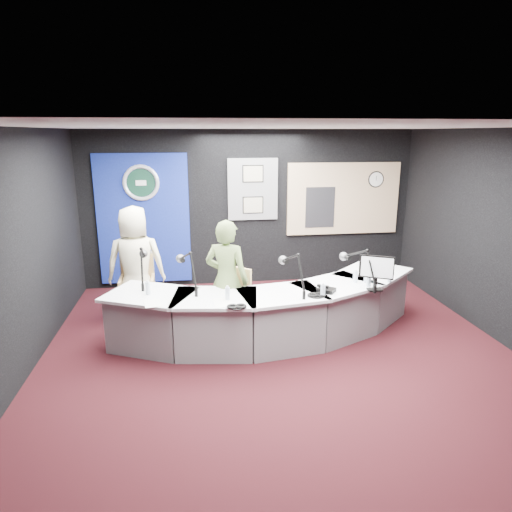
{
  "coord_description": "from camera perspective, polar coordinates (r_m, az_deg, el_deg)",
  "views": [
    {
      "loc": [
        -1.05,
        -5.17,
        2.74
      ],
      "look_at": [
        -0.2,
        0.8,
        1.1
      ],
      "focal_mm": 32.0,
      "sensor_mm": 36.0,
      "label": 1
    }
  ],
  "objects": [
    {
      "name": "ground",
      "position": [
        5.94,
        3.06,
        -12.25
      ],
      "size": [
        6.0,
        6.0,
        0.0
      ],
      "primitive_type": "plane",
      "color": "black",
      "rests_on": "ground"
    },
    {
      "name": "ceiling",
      "position": [
        5.28,
        3.5,
        15.84
      ],
      "size": [
        6.0,
        6.0,
        0.02
      ],
      "primitive_type": "cube",
      "color": "silver",
      "rests_on": "ground"
    },
    {
      "name": "wall_back",
      "position": [
        8.35,
        -0.77,
        5.96
      ],
      "size": [
        6.0,
        0.02,
        2.8
      ],
      "primitive_type": "cube",
      "color": "black",
      "rests_on": "ground"
    },
    {
      "name": "wall_front",
      "position": [
        2.76,
        15.91,
        -14.44
      ],
      "size": [
        6.0,
        0.02,
        2.8
      ],
      "primitive_type": "cube",
      "color": "black",
      "rests_on": "ground"
    },
    {
      "name": "wall_left",
      "position": [
        5.69,
        -27.88,
        -0.21
      ],
      "size": [
        0.02,
        6.0,
        2.8
      ],
      "primitive_type": "cube",
      "color": "black",
      "rests_on": "ground"
    },
    {
      "name": "wall_right",
      "position": [
        6.7,
        29.32,
        1.71
      ],
      "size": [
        0.02,
        6.0,
        2.8
      ],
      "primitive_type": "cube",
      "color": "black",
      "rests_on": "ground"
    },
    {
      "name": "broadcast_desk",
      "position": [
        6.27,
        1.69,
        -6.95
      ],
      "size": [
        4.5,
        1.9,
        0.75
      ],
      "primitive_type": null,
      "color": "silver",
      "rests_on": "ground"
    },
    {
      "name": "backdrop_panel",
      "position": [
        8.32,
        -13.87,
        4.44
      ],
      "size": [
        1.6,
        0.05,
        2.3
      ],
      "primitive_type": "cube",
      "color": "navy",
      "rests_on": "wall_back"
    },
    {
      "name": "agency_seal",
      "position": [
        8.19,
        -14.18,
        8.86
      ],
      "size": [
        0.63,
        0.07,
        0.63
      ],
      "primitive_type": "torus",
      "rotation": [
        1.57,
        0.0,
        0.0
      ],
      "color": "silver",
      "rests_on": "backdrop_panel"
    },
    {
      "name": "seal_center",
      "position": [
        8.2,
        -14.18,
        8.86
      ],
      "size": [
        0.48,
        0.01,
        0.48
      ],
      "primitive_type": "cylinder",
      "rotation": [
        1.57,
        0.0,
        0.0
      ],
      "color": "black",
      "rests_on": "backdrop_panel"
    },
    {
      "name": "pinboard",
      "position": [
        8.28,
        -0.4,
        8.33
      ],
      "size": [
        0.9,
        0.04,
        1.1
      ],
      "primitive_type": "cube",
      "color": "slate",
      "rests_on": "wall_back"
    },
    {
      "name": "framed_photo_upper",
      "position": [
        8.22,
        -0.38,
        10.24
      ],
      "size": [
        0.34,
        0.02,
        0.27
      ],
      "primitive_type": "cube",
      "color": "gray",
      "rests_on": "pinboard"
    },
    {
      "name": "framed_photo_lower",
      "position": [
        8.28,
        -0.37,
        6.38
      ],
      "size": [
        0.34,
        0.02,
        0.27
      ],
      "primitive_type": "cube",
      "color": "gray",
      "rests_on": "pinboard"
    },
    {
      "name": "booth_window_frame",
      "position": [
        8.69,
        10.86,
        7.06
      ],
      "size": [
        2.12,
        0.06,
        1.32
      ],
      "primitive_type": "cube",
      "color": "tan",
      "rests_on": "wall_back"
    },
    {
      "name": "booth_glow",
      "position": [
        8.68,
        10.88,
        7.05
      ],
      "size": [
        2.0,
        0.02,
        1.2
      ],
      "primitive_type": "cube",
      "color": "beige",
      "rests_on": "booth_window_frame"
    },
    {
      "name": "equipment_rack",
      "position": [
        8.55,
        8.01,
        6.04
      ],
      "size": [
        0.55,
        0.02,
        0.75
      ],
      "primitive_type": "cube",
      "color": "black",
      "rests_on": "booth_window_frame"
    },
    {
      "name": "wall_clock",
      "position": [
        8.84,
        14.77,
        9.25
      ],
      "size": [
        0.28,
        0.01,
        0.28
      ],
      "primitive_type": "cylinder",
      "rotation": [
        1.57,
        0.0,
        0.0
      ],
      "color": "white",
      "rests_on": "booth_window_frame"
    },
    {
      "name": "armchair_left",
      "position": [
        7.08,
        -14.59,
        -4.06
      ],
      "size": [
        0.54,
        0.54,
        0.93
      ],
      "primitive_type": null,
      "rotation": [
        0.0,
        0.0,
        0.03
      ],
      "color": "tan",
      "rests_on": "ground"
    },
    {
      "name": "armchair_right",
      "position": [
        6.23,
        -3.62,
        -5.87
      ],
      "size": [
        0.8,
        0.8,
        1.01
      ],
      "primitive_type": null,
      "rotation": [
        0.0,
        0.0,
        -0.73
      ],
      "color": "tan",
      "rests_on": "ground"
    },
    {
      "name": "draped_jacket",
      "position": [
        7.27,
        -14.56,
        -2.26
      ],
      "size": [
        0.5,
        0.12,
        0.7
      ],
      "primitive_type": "cube",
      "rotation": [
        0.0,
        0.0,
        0.03
      ],
      "color": "slate",
      "rests_on": "armchair_left"
    },
    {
      "name": "person_man",
      "position": [
        6.96,
        -14.81,
        -0.96
      ],
      "size": [
        0.88,
        0.6,
        1.73
      ],
      "primitive_type": "imported",
      "rotation": [
        0.0,
        0.0,
        3.2
      ],
      "color": "beige",
      "rests_on": "ground"
    },
    {
      "name": "person_woman",
      "position": [
        6.12,
        -3.67,
        -3.05
      ],
      "size": [
        0.71,
        0.61,
        1.65
      ],
      "primitive_type": "imported",
      "rotation": [
        0.0,
        0.0,
        2.7
      ],
      "color": "#5C723C",
      "rests_on": "ground"
    },
    {
      "name": "computer_monitor",
      "position": [
        6.06,
        14.8,
        -1.31
      ],
      "size": [
        0.36,
        0.21,
        0.27
      ],
      "primitive_type": "cube",
      "rotation": [
        0.0,
        0.0,
        -0.49
      ],
      "color": "black",
      "rests_on": "broadcast_desk"
    },
    {
      "name": "desk_phone",
      "position": [
        5.96,
        8.79,
        -4.23
      ],
      "size": [
        0.27,
        0.26,
        0.05
      ],
      "primitive_type": "cube",
      "rotation": [
        0.0,
        0.0,
        -0.66
      ],
      "color": "black",
      "rests_on": "broadcast_desk"
    },
    {
      "name": "headphones_near",
      "position": [
        5.79,
        7.57,
        -4.85
      ],
      "size": [
        0.22,
        0.22,
        0.04
      ],
      "primitive_type": "torus",
      "color": "black",
      "rests_on": "broadcast_desk"
    },
    {
      "name": "headphones_far",
      "position": [
        5.37,
        -2.43,
        -6.33
      ],
      "size": [
        0.19,
        0.19,
        0.03
      ],
      "primitive_type": "torus",
      "color": "black",
      "rests_on": "broadcast_desk"
    },
    {
      "name": "paper_stack",
      "position": [
        5.65,
        -12.81,
        -5.78
      ],
      "size": [
        0.24,
        0.31,
        0.0
      ],
      "primitive_type": "cube",
      "rotation": [
        0.0,
        0.0,
        0.18
      ],
      "color": "white",
      "rests_on": "broadcast_desk"
    },
    {
      "name": "notepad",
      "position": [
        5.53,
        -4.18,
        -5.88
      ],
      "size": [
        0.23,
        0.32,
        0.0
      ],
      "primitive_type": "cube",
      "rotation": [
        0.0,
        0.0,
        0.04
      ],
      "color": "white",
      "rests_on": "broadcast_desk"
    },
    {
      "name": "boom_mic_a",
      "position": [
        6.32,
        -13.99,
        -0.77
      ],
      "size": [
        0.16,
        0.74,
        0.6
      ],
      "primitive_type": null,
      "color": "black",
      "rests_on": "broadcast_desk"
    },
    {
      "name": "boom_mic_b",
      "position": [
        5.97,
        -8.53,
        -1.4
      ],
      "size": [
        0.32,
        0.71,
        0.6
      ],
      "primitive_type": null,
      "color": "black",
      "rests_on": "broadcast_desk"
    },
    {
      "name": "boom_mic_c",
      "position": [
        5.84,
        4.67,
        -1.65
      ],
      "size": [
        0.27,
        0.72,
        0.6
      ],
      "primitive_type": null,
      "color": "black",
      "rests_on": "broadcast_desk"
    },
    {
      "name": "boom_mic_d",
      "position": [
        6.18,
        12.77,
        -1.05
      ],
      "size": [
        0.36,
        0.69,
        0.6
      ],
      "primitive_type": null,
      "color": "black",
      "rests_on": "broadcast_desk"
    },
    {
      "name": "water_bottles",
      "position": [
        5.86,
        2.49,
        -3.71
      ],
      "size": [
        3.31,
        0.56,
        0.18
      ],
      "primitive_type": null,
      "color": "silver",
      "rests_on": "broadcast_desk"
    }
  ]
}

